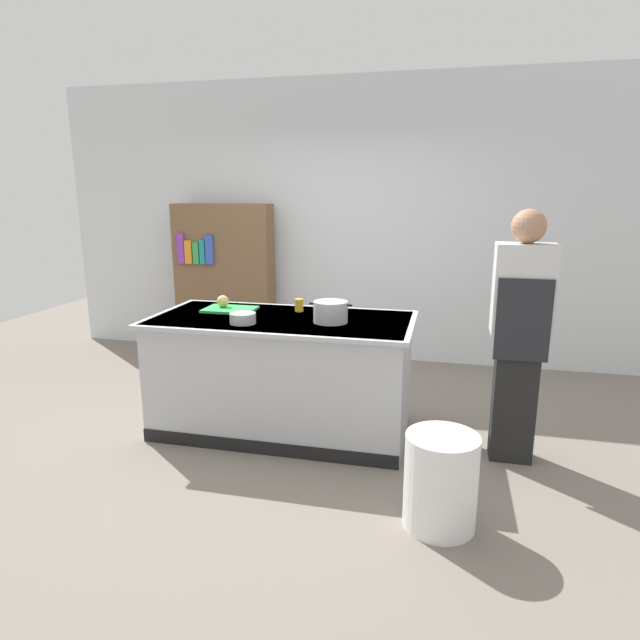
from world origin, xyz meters
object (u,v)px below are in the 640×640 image
juice_cup (299,305)px  trash_bin (441,481)px  bookshelf (224,281)px  mixing_bowl (243,318)px  person_chef (520,332)px  onion (223,301)px  stock_pot (331,312)px

juice_cup → trash_bin: (1.15, -1.26, -0.68)m
trash_bin → bookshelf: bookshelf is taller
mixing_bowl → person_chef: person_chef is taller
onion → bookshelf: bearing=112.8°
stock_pot → juice_cup: stock_pot is taller
onion → stock_pot: bearing=-14.0°
stock_pot → mixing_bowl: bearing=-163.5°
onion → person_chef: 2.25m
mixing_bowl → bookshelf: (-1.01, 2.04, -0.09)m
stock_pot → bookshelf: bookshelf is taller
stock_pot → juice_cup: size_ratio=3.15×
stock_pot → juice_cup: 0.44m
juice_cup → bookshelf: bearing=129.9°
mixing_bowl → juice_cup: juice_cup is taller
juice_cup → onion: bearing=-173.3°
trash_bin → person_chef: 1.22m
juice_cup → person_chef: size_ratio=0.06×
mixing_bowl → stock_pot: bearing=16.5°
onion → juice_cup: 0.62m
juice_cup → person_chef: (1.62, -0.34, -0.04)m
onion → juice_cup: (0.62, 0.07, -0.02)m
trash_bin → person_chef: (0.47, 0.93, 0.64)m
stock_pot → person_chef: person_chef is taller
person_chef → stock_pot: bearing=69.0°
mixing_bowl → person_chef: 1.91m
bookshelf → person_chef: bearing=-32.9°
mixing_bowl → person_chef: bearing=4.4°
stock_pot → bookshelf: 2.47m
bookshelf → trash_bin: bearing=-49.0°
juice_cup → bookshelf: size_ratio=0.06×
mixing_bowl → bookshelf: 2.28m
mixing_bowl → trash_bin: mixing_bowl is taller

